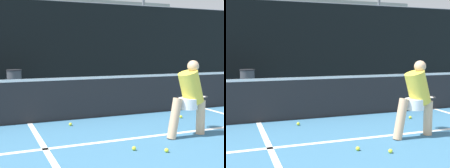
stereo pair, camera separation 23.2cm
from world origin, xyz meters
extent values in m
cube|color=white|center=(0.00, 4.37, 0.00)|extent=(8.25, 0.10, 0.01)
cube|color=white|center=(0.00, 4.39, 0.00)|extent=(0.10, 3.65, 0.01)
cube|color=#232326|center=(0.00, 6.22, 0.47)|extent=(11.00, 0.02, 0.95)
cube|color=white|center=(0.00, 6.22, 0.92)|extent=(11.00, 0.03, 0.06)
cube|color=black|center=(0.00, 11.12, 1.65)|extent=(24.00, 0.06, 3.29)
cylinder|color=#DBAD84|center=(2.84, 4.18, 0.31)|extent=(0.16, 0.16, 0.63)
cylinder|color=#DBAD84|center=(2.22, 4.11, 0.36)|extent=(0.30, 0.19, 0.74)
cylinder|color=white|center=(2.52, 4.14, 0.60)|extent=(0.34, 0.34, 0.19)
cylinder|color=yellow|center=(2.58, 4.15, 0.89)|extent=(0.51, 0.38, 0.66)
sphere|color=#DBAD84|center=(2.62, 4.15, 1.27)|extent=(0.21, 0.21, 0.21)
cylinder|color=#262628|center=(2.69, 4.42, 0.65)|extent=(0.30, 0.06, 0.03)
torus|color=#262628|center=(3.00, 4.46, 0.65)|extent=(0.38, 0.38, 0.02)
cylinder|color=beige|center=(3.00, 4.46, 0.65)|extent=(0.29, 0.29, 0.01)
sphere|color=#D1E033|center=(3.26, 5.41, 0.03)|extent=(0.07, 0.07, 0.07)
sphere|color=#D1E033|center=(0.75, 5.67, 0.03)|extent=(0.07, 0.07, 0.07)
sphere|color=#D1E033|center=(1.69, 3.51, 0.03)|extent=(0.07, 0.07, 0.07)
sphere|color=#D1E033|center=(1.27, 3.78, 0.03)|extent=(0.07, 0.07, 0.07)
cylinder|color=#3F3F42|center=(0.05, 10.15, 0.43)|extent=(0.46, 0.46, 0.85)
cylinder|color=black|center=(0.05, 10.15, 0.87)|extent=(0.49, 0.49, 0.04)
cube|color=navy|center=(2.77, 15.22, 0.39)|extent=(1.61, 4.31, 0.78)
cube|color=#1E2328|center=(2.77, 15.00, 1.04)|extent=(1.35, 2.59, 0.52)
cylinder|color=black|center=(3.49, 16.60, 0.30)|extent=(0.18, 0.60, 0.60)
cylinder|color=black|center=(3.49, 13.84, 0.30)|extent=(0.18, 0.60, 0.60)
cylinder|color=slate|center=(7.98, 16.22, 3.75)|extent=(0.16, 0.16, 7.51)
cube|color=gray|center=(0.00, 30.25, 3.17)|extent=(36.00, 2.40, 6.35)
camera|label=1|loc=(-0.83, -0.44, 1.58)|focal=50.00mm
camera|label=2|loc=(-0.61, -0.53, 1.58)|focal=50.00mm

